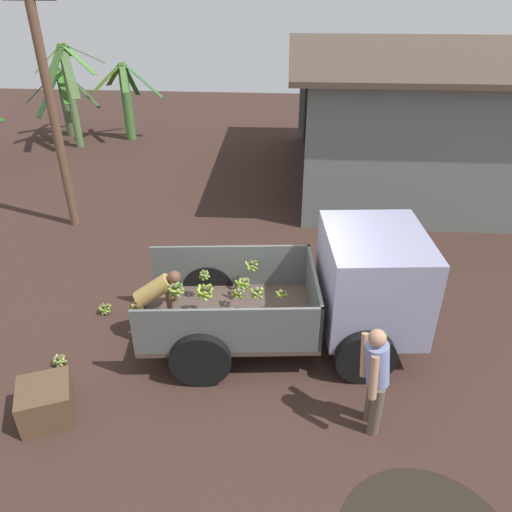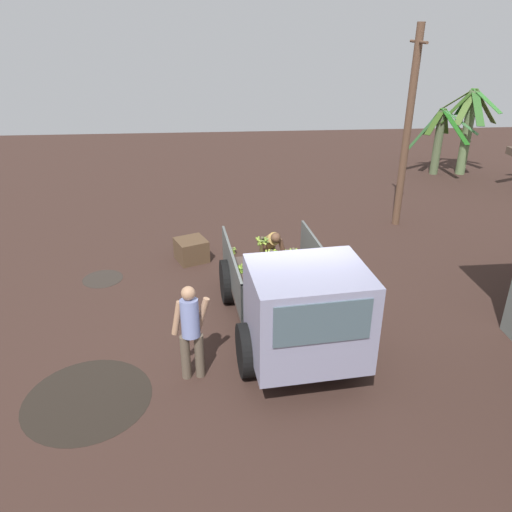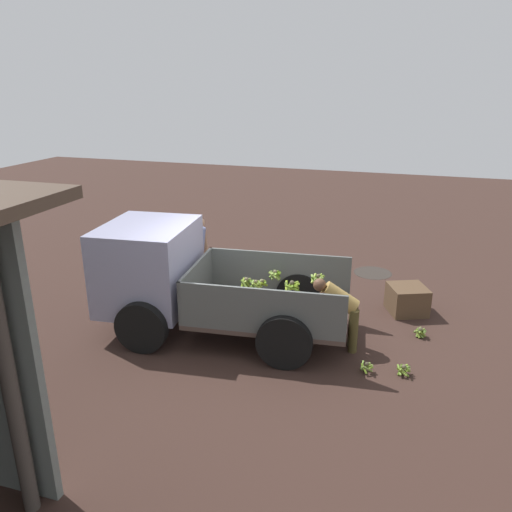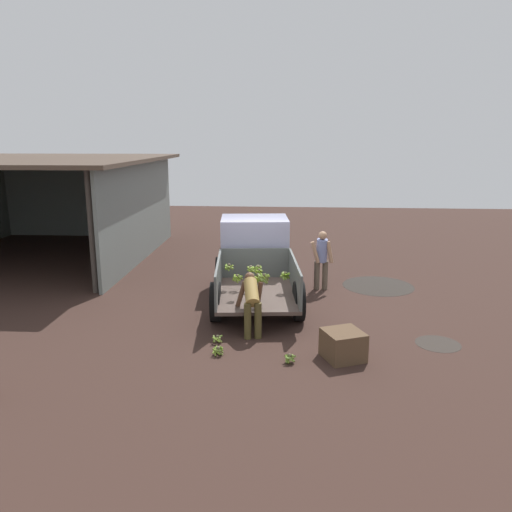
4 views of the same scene
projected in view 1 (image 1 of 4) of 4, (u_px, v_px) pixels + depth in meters
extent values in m
plane|color=#38251F|center=(270.00, 340.00, 8.23)|extent=(36.00, 36.00, 0.00)
cube|color=#4C3C35|center=(230.00, 317.00, 7.98)|extent=(2.85, 2.06, 0.08)
cube|color=#535856|center=(230.00, 266.00, 8.52)|extent=(2.68, 0.31, 0.76)
cube|color=#535856|center=(228.00, 331.00, 7.01)|extent=(2.68, 0.31, 0.76)
cube|color=#535856|center=(313.00, 294.00, 7.79)|extent=(0.23, 1.80, 0.76)
cube|color=#9192B0|center=(372.00, 278.00, 7.66)|extent=(1.65, 1.91, 1.49)
cube|color=#4C606B|center=(424.00, 261.00, 7.53)|extent=(0.17, 1.41, 0.65)
cylinder|color=black|center=(343.00, 285.00, 8.84)|extent=(0.91, 0.31, 0.89)
cylinder|color=black|center=(365.00, 357.00, 7.23)|extent=(0.91, 0.31, 0.89)
cylinder|color=black|center=(208.00, 286.00, 8.80)|extent=(0.91, 0.31, 0.89)
cylinder|color=black|center=(200.00, 359.00, 7.18)|extent=(0.91, 0.31, 0.89)
sphere|color=brown|center=(230.00, 317.00, 7.16)|extent=(0.07, 0.07, 0.07)
cylinder|color=olive|center=(233.00, 322.00, 7.16)|extent=(0.12, 0.17, 0.14)
cylinder|color=olive|center=(234.00, 320.00, 7.21)|extent=(0.11, 0.17, 0.15)
cylinder|color=olive|center=(232.00, 317.00, 7.24)|extent=(0.19, 0.11, 0.11)
cylinder|color=#8FB24C|center=(229.00, 319.00, 7.24)|extent=(0.16, 0.10, 0.16)
cylinder|color=olive|center=(226.00, 320.00, 7.22)|extent=(0.10, 0.16, 0.16)
cylinder|color=#567718|center=(225.00, 321.00, 7.17)|extent=(0.11, 0.17, 0.14)
cylinder|color=olive|center=(227.00, 323.00, 7.15)|extent=(0.16, 0.12, 0.15)
cylinder|color=#54751B|center=(231.00, 323.00, 7.14)|extent=(0.17, 0.10, 0.15)
sphere|color=brown|center=(282.00, 292.00, 7.84)|extent=(0.06, 0.06, 0.06)
cylinder|color=#83AA30|center=(285.00, 294.00, 7.87)|extent=(0.06, 0.13, 0.12)
cylinder|color=#7BA03B|center=(282.00, 294.00, 7.91)|extent=(0.12, 0.06, 0.13)
cylinder|color=olive|center=(279.00, 293.00, 7.89)|extent=(0.09, 0.13, 0.11)
cylinder|color=olive|center=(279.00, 295.00, 7.83)|extent=(0.12, 0.13, 0.08)
cylinder|color=olive|center=(284.00, 295.00, 7.82)|extent=(0.13, 0.11, 0.08)
sphere|color=brown|center=(239.00, 291.00, 7.65)|extent=(0.07, 0.07, 0.07)
cylinder|color=#5C7317|center=(236.00, 291.00, 7.71)|extent=(0.12, 0.13, 0.11)
cylinder|color=olive|center=(236.00, 294.00, 7.67)|extent=(0.09, 0.13, 0.12)
cylinder|color=olive|center=(239.00, 295.00, 7.65)|extent=(0.12, 0.06, 0.14)
cylinder|color=#7C9D46|center=(242.00, 294.00, 7.67)|extent=(0.06, 0.14, 0.12)
cylinder|color=olive|center=(241.00, 292.00, 7.71)|extent=(0.13, 0.12, 0.11)
sphere|color=brown|center=(257.00, 289.00, 7.67)|extent=(0.08, 0.08, 0.08)
cylinder|color=#81A925|center=(261.00, 293.00, 7.70)|extent=(0.05, 0.16, 0.16)
cylinder|color=#87AE3D|center=(258.00, 291.00, 7.75)|extent=(0.17, 0.10, 0.16)
cylinder|color=olive|center=(255.00, 292.00, 7.73)|extent=(0.12, 0.14, 0.17)
cylinder|color=#5C881E|center=(253.00, 294.00, 7.67)|extent=(0.13, 0.17, 0.15)
cylinder|color=olive|center=(257.00, 295.00, 7.65)|extent=(0.17, 0.08, 0.15)
sphere|color=brown|center=(204.00, 272.00, 8.07)|extent=(0.07, 0.07, 0.07)
cylinder|color=olive|center=(202.00, 276.00, 8.08)|extent=(0.10, 0.12, 0.14)
cylinder|color=olive|center=(204.00, 277.00, 8.05)|extent=(0.13, 0.05, 0.13)
cylinder|color=#869E43|center=(206.00, 276.00, 8.06)|extent=(0.11, 0.13, 0.11)
cylinder|color=olive|center=(207.00, 275.00, 8.11)|extent=(0.09, 0.13, 0.13)
cylinder|color=#90AC3D|center=(204.00, 274.00, 8.14)|extent=(0.13, 0.05, 0.13)
cylinder|color=#84A735|center=(202.00, 274.00, 8.12)|extent=(0.09, 0.14, 0.12)
sphere|color=brown|center=(243.00, 281.00, 7.79)|extent=(0.07, 0.07, 0.07)
cylinder|color=olive|center=(240.00, 283.00, 7.82)|extent=(0.04, 0.15, 0.12)
cylinder|color=#8EB040|center=(242.00, 285.00, 7.79)|extent=(0.13, 0.10, 0.14)
cylinder|color=olive|center=(245.00, 285.00, 7.79)|extent=(0.12, 0.09, 0.15)
cylinder|color=olive|center=(247.00, 283.00, 7.81)|extent=(0.04, 0.15, 0.11)
cylinder|color=#5A7333|center=(245.00, 281.00, 7.86)|extent=(0.15, 0.10, 0.11)
cylinder|color=#8DA739|center=(242.00, 282.00, 7.86)|extent=(0.15, 0.10, 0.12)
sphere|color=#4B4431|center=(175.00, 286.00, 7.50)|extent=(0.07, 0.07, 0.07)
cylinder|color=#94B03C|center=(180.00, 290.00, 7.52)|extent=(0.07, 0.20, 0.14)
cylinder|color=olive|center=(181.00, 287.00, 7.56)|extent=(0.14, 0.20, 0.12)
cylinder|color=#52751A|center=(177.00, 287.00, 7.60)|extent=(0.20, 0.07, 0.15)
cylinder|color=#7D9B45|center=(173.00, 286.00, 7.59)|extent=(0.20, 0.14, 0.13)
cylinder|color=olive|center=(172.00, 290.00, 7.56)|extent=(0.07, 0.17, 0.18)
cylinder|color=olive|center=(172.00, 292.00, 7.53)|extent=(0.10, 0.16, 0.19)
cylinder|color=olive|center=(174.00, 293.00, 7.48)|extent=(0.19, 0.06, 0.16)
cylinder|color=olive|center=(177.00, 292.00, 7.46)|extent=(0.20, 0.13, 0.13)
sphere|color=#4A4330|center=(252.00, 263.00, 8.23)|extent=(0.08, 0.08, 0.08)
cylinder|color=olive|center=(247.00, 266.00, 8.22)|extent=(0.11, 0.18, 0.10)
cylinder|color=olive|center=(251.00, 268.00, 8.21)|extent=(0.17, 0.07, 0.14)
cylinder|color=olive|center=(254.00, 267.00, 8.23)|extent=(0.13, 0.15, 0.14)
cylinder|color=olive|center=(255.00, 265.00, 8.28)|extent=(0.11, 0.15, 0.15)
cylinder|color=#587B1B|center=(252.00, 263.00, 8.31)|extent=(0.18, 0.04, 0.10)
cylinder|color=olive|center=(249.00, 265.00, 8.30)|extent=(0.14, 0.15, 0.14)
sphere|color=brown|center=(242.00, 280.00, 8.17)|extent=(0.07, 0.07, 0.07)
cylinder|color=olive|center=(243.00, 280.00, 8.26)|extent=(0.19, 0.07, 0.12)
cylinder|color=olive|center=(240.00, 283.00, 8.23)|extent=(0.10, 0.15, 0.18)
cylinder|color=olive|center=(239.00, 284.00, 8.14)|extent=(0.18, 0.15, 0.11)
cylinder|color=olive|center=(245.00, 285.00, 8.14)|extent=(0.17, 0.15, 0.12)
cylinder|color=#8AAE37|center=(246.00, 283.00, 8.22)|extent=(0.11, 0.18, 0.14)
sphere|color=#453F2D|center=(204.00, 288.00, 7.67)|extent=(0.09, 0.09, 0.09)
cylinder|color=#87A727|center=(199.00, 292.00, 7.71)|extent=(0.05, 0.22, 0.15)
cylinder|color=#8DAF32|center=(202.00, 295.00, 7.65)|extent=(0.20, 0.13, 0.19)
cylinder|color=olive|center=(205.00, 295.00, 7.62)|extent=(0.23, 0.07, 0.15)
cylinder|color=#7EA725|center=(208.00, 294.00, 7.68)|extent=(0.13, 0.19, 0.20)
cylinder|color=olive|center=(211.00, 291.00, 7.71)|extent=(0.10, 0.23, 0.14)
cylinder|color=olive|center=(209.00, 291.00, 7.76)|extent=(0.18, 0.16, 0.18)
cylinder|color=#7FAA2E|center=(204.00, 287.00, 7.78)|extent=(0.24, 0.09, 0.12)
cylinder|color=#5E841D|center=(201.00, 291.00, 7.75)|extent=(0.13, 0.20, 0.18)
cube|color=slate|center=(421.00, 93.00, 16.59)|extent=(8.03, 0.22, 3.26)
cube|color=slate|center=(492.00, 165.00, 10.71)|extent=(8.03, 0.22, 3.26)
cube|color=#4A392D|center=(461.00, 55.00, 12.79)|extent=(8.95, 7.88, 0.12)
cylinder|color=#3F3833|center=(306.00, 93.00, 16.62)|extent=(0.16, 0.16, 3.26)
cylinder|color=#3F3833|center=(313.00, 158.00, 11.08)|extent=(0.16, 0.16, 3.26)
cylinder|color=brown|center=(53.00, 113.00, 10.56)|extent=(0.20, 0.20, 5.23)
cylinder|color=#5D7B45|center=(72.00, 98.00, 16.05)|extent=(0.25, 0.25, 3.19)
cube|color=#498435|center=(79.00, 59.00, 15.34)|extent=(1.01, 0.37, 0.88)
cube|color=#4C7535|center=(84.00, 53.00, 15.72)|extent=(1.10, 1.02, 0.71)
cube|color=#267E25|center=(66.00, 50.00, 15.83)|extent=(0.46, 1.15, 0.55)
cube|color=#568333|center=(54.00, 64.00, 15.72)|extent=(1.00, 0.60, 1.26)
cube|color=#55872C|center=(48.00, 58.00, 15.28)|extent=(0.96, 0.64, 0.83)
cube|color=#2E4F1F|center=(54.00, 68.00, 15.01)|extent=(0.46, 1.25, 1.22)
cube|color=#456233|center=(69.00, 71.00, 15.14)|extent=(0.82, 1.11, 1.45)
cylinder|color=#51623E|center=(66.00, 103.00, 17.39)|extent=(0.32, 0.32, 2.26)
cube|color=#2D5123|center=(80.00, 88.00, 17.08)|extent=(1.21, 0.22, 1.32)
cube|color=#5C843E|center=(76.00, 84.00, 17.57)|extent=(0.69, 1.22, 1.27)
cube|color=#3B812C|center=(61.00, 78.00, 17.46)|extent=(0.69, 1.09, 0.89)
cube|color=#20531F|center=(43.00, 85.00, 17.04)|extent=(1.35, 0.47, 1.14)
cube|color=#3F8741|center=(49.00, 93.00, 16.70)|extent=(0.77, 1.23, 1.44)
cube|color=#327022|center=(64.00, 85.00, 16.40)|extent=(1.00, 1.51, 0.88)
cylinder|color=#447636|center=(127.00, 103.00, 16.93)|extent=(0.32, 0.32, 2.50)
cube|color=#346B32|center=(142.00, 80.00, 16.53)|extent=(1.24, 0.25, 1.12)
cube|color=#346434|center=(130.00, 79.00, 16.97)|extent=(0.33, 0.95, 1.24)
cube|color=#4C6B2B|center=(115.00, 74.00, 16.81)|extent=(0.94, 0.83, 0.89)
cube|color=#48741D|center=(108.00, 77.00, 16.23)|extent=(0.98, 0.84, 0.82)
cube|color=#41702E|center=(124.00, 78.00, 16.07)|extent=(0.50, 0.97, 0.79)
cylinder|color=brown|center=(376.00, 411.00, 6.42)|extent=(0.17, 0.17, 0.79)
cylinder|color=brown|center=(372.00, 398.00, 6.61)|extent=(0.17, 0.17, 0.79)
cylinder|color=#7A87BD|center=(378.00, 364.00, 6.16)|extent=(0.39, 0.33, 0.65)
sphere|color=tan|center=(377.00, 338.00, 5.95)|extent=(0.22, 0.22, 0.22)
cylinder|color=tan|center=(374.00, 377.00, 6.00)|extent=(0.12, 0.22, 0.59)
cylinder|color=tan|center=(365.00, 355.00, 6.34)|extent=(0.13, 0.27, 0.59)
cylinder|color=#4C4221|center=(142.00, 315.00, 8.20)|extent=(0.17, 0.17, 0.76)
cylinder|color=#4C4221|center=(141.00, 323.00, 8.02)|extent=(0.17, 0.17, 0.76)
cylinder|color=#AB8845|center=(154.00, 290.00, 7.86)|extent=(0.69, 0.40, 0.56)
sphere|color=brown|center=(174.00, 277.00, 7.78)|extent=(0.21, 0.21, 0.21)
cylinder|color=brown|center=(173.00, 289.00, 8.11)|extent=(0.14, 0.27, 0.57)
cylinder|color=brown|center=(170.00, 304.00, 7.79)|extent=(0.13, 0.19, 0.57)
sphere|color=brown|center=(104.00, 306.00, 8.79)|extent=(0.07, 0.07, 0.07)
cylinder|color=#57741D|center=(101.00, 308.00, 8.84)|extent=(0.08, 0.17, 0.12)
cylinder|color=olive|center=(102.00, 310.00, 8.80)|extent=(0.11, 0.15, 0.15)
cylinder|color=olive|center=(103.00, 311.00, 8.77)|extent=(0.17, 0.08, 0.13)
cylinder|color=olive|center=(104.00, 311.00, 8.76)|extent=(0.18, 0.08, 0.11)
cylinder|color=#5A7E21|center=(107.00, 310.00, 8.81)|extent=(0.07, 0.15, 0.15)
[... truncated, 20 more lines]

